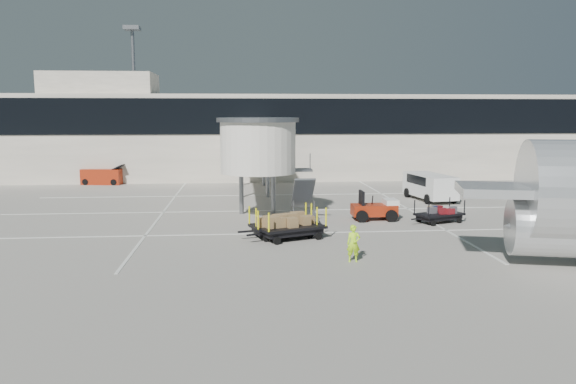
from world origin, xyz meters
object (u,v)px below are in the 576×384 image
(box_cart_far, at_px, (291,228))
(ground_worker, at_px, (353,243))
(baggage_tug, at_px, (375,209))
(belt_loader, at_px, (103,177))
(box_cart_near, at_px, (282,226))
(minivan, at_px, (429,185))
(suitcase_cart, at_px, (440,215))

(box_cart_far, height_order, ground_worker, box_cart_far)
(baggage_tug, xyz_separation_m, belt_loader, (-20.16, 18.68, 0.05))
(box_cart_near, bearing_deg, minivan, 28.76)
(baggage_tug, height_order, box_cart_near, baggage_tug)
(box_cart_far, bearing_deg, belt_loader, 99.97)
(ground_worker, xyz_separation_m, belt_loader, (-16.95, 27.93, -0.11))
(box_cart_near, height_order, ground_worker, ground_worker)
(ground_worker, distance_m, minivan, 18.81)
(baggage_tug, height_order, suitcase_cart, baggage_tug)
(suitcase_cart, xyz_separation_m, belt_loader, (-23.67, 19.88, 0.21))
(ground_worker, bearing_deg, belt_loader, 123.93)
(belt_loader, bearing_deg, suitcase_cart, -30.71)
(suitcase_cart, height_order, belt_loader, belt_loader)
(suitcase_cart, relative_size, minivan, 0.65)
(baggage_tug, distance_m, box_cart_near, 7.23)
(suitcase_cart, distance_m, box_cart_far, 9.62)
(ground_worker, bearing_deg, suitcase_cart, 52.82)
(baggage_tug, distance_m, suitcase_cart, 3.72)
(belt_loader, bearing_deg, baggage_tug, -33.50)
(suitcase_cart, bearing_deg, box_cart_far, -179.81)
(suitcase_cart, distance_m, minivan, 8.80)
(baggage_tug, xyz_separation_m, box_cart_near, (-5.88, -4.22, -0.03))
(baggage_tug, relative_size, minivan, 0.52)
(box_cart_far, distance_m, belt_loader, 27.65)
(box_cart_near, relative_size, ground_worker, 2.58)
(box_cart_far, xyz_separation_m, belt_loader, (-14.72, 23.41, 0.10))
(box_cart_far, xyz_separation_m, ground_worker, (2.23, -4.52, 0.21))
(belt_loader, bearing_deg, ground_worker, -49.43)
(suitcase_cart, relative_size, box_cart_near, 0.83)
(box_cart_near, xyz_separation_m, box_cart_far, (0.44, -0.51, -0.01))
(baggage_tug, relative_size, suitcase_cart, 0.79)
(baggage_tug, relative_size, box_cart_near, 0.65)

